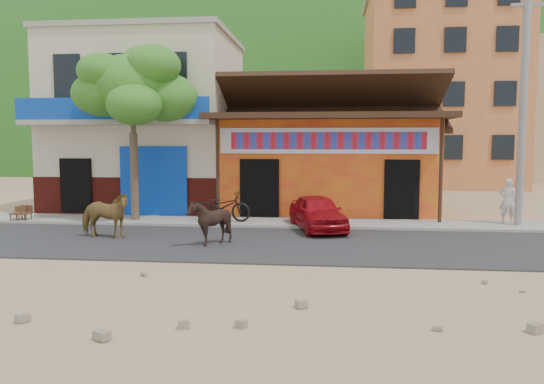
{
  "coord_description": "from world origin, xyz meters",
  "views": [
    {
      "loc": [
        2.13,
        -11.79,
        2.81
      ],
      "look_at": [
        0.49,
        3.0,
        1.4
      ],
      "focal_mm": 35.0,
      "sensor_mm": 36.0,
      "label": 1
    }
  ],
  "objects_px": {
    "cow_tan": "(105,215)",
    "cafe_chair_left": "(23,207)",
    "utility_pole": "(523,101)",
    "red_car": "(317,212)",
    "tree": "(133,133)",
    "cafe_chair_right": "(17,207)",
    "scooter": "(223,206)",
    "pedestrian": "(508,201)",
    "cow_dark": "(210,222)"
  },
  "relations": [
    {
      "from": "cow_tan",
      "to": "red_car",
      "type": "distance_m",
      "value": 6.42
    },
    {
      "from": "utility_pole",
      "to": "cow_dark",
      "type": "xyz_separation_m",
      "value": [
        -9.28,
        -3.99,
        -3.45
      ]
    },
    {
      "from": "tree",
      "to": "red_car",
      "type": "distance_m",
      "value": 6.89
    },
    {
      "from": "tree",
      "to": "cow_tan",
      "type": "bearing_deg",
      "value": -85.32
    },
    {
      "from": "cafe_chair_left",
      "to": "cow_tan",
      "type": "bearing_deg",
      "value": -33.6
    },
    {
      "from": "tree",
      "to": "cow_dark",
      "type": "distance_m",
      "value": 5.72
    },
    {
      "from": "tree",
      "to": "cow_dark",
      "type": "relative_size",
      "value": 4.77
    },
    {
      "from": "red_car",
      "to": "cafe_chair_left",
      "type": "bearing_deg",
      "value": 160.11
    },
    {
      "from": "red_car",
      "to": "tree",
      "type": "bearing_deg",
      "value": 154.24
    },
    {
      "from": "utility_pole",
      "to": "cafe_chair_left",
      "type": "distance_m",
      "value": 17.02
    },
    {
      "from": "cow_tan",
      "to": "cafe_chair_left",
      "type": "height_order",
      "value": "cow_tan"
    },
    {
      "from": "utility_pole",
      "to": "cow_tan",
      "type": "bearing_deg",
      "value": -165.43
    },
    {
      "from": "cafe_chair_right",
      "to": "cow_dark",
      "type": "bearing_deg",
      "value": -20.26
    },
    {
      "from": "red_car",
      "to": "cafe_chair_right",
      "type": "bearing_deg",
      "value": 160.46
    },
    {
      "from": "scooter",
      "to": "cafe_chair_left",
      "type": "relative_size",
      "value": 2.11
    },
    {
      "from": "tree",
      "to": "pedestrian",
      "type": "xyz_separation_m",
      "value": [
        12.6,
        0.66,
        -2.26
      ]
    },
    {
      "from": "tree",
      "to": "red_car",
      "type": "xyz_separation_m",
      "value": [
        6.33,
        -1.0,
        -2.52
      ]
    },
    {
      "from": "cow_dark",
      "to": "pedestrian",
      "type": "distance_m",
      "value": 10.12
    },
    {
      "from": "cow_tan",
      "to": "cafe_chair_left",
      "type": "xyz_separation_m",
      "value": [
        -4.09,
        2.61,
        -0.13
      ]
    },
    {
      "from": "pedestrian",
      "to": "cafe_chair_right",
      "type": "xyz_separation_m",
      "value": [
        -16.64,
        -1.16,
        -0.31
      ]
    },
    {
      "from": "cow_tan",
      "to": "cafe_chair_left",
      "type": "relative_size",
      "value": 1.72
    },
    {
      "from": "utility_pole",
      "to": "scooter",
      "type": "distance_m",
      "value": 10.31
    },
    {
      "from": "cow_dark",
      "to": "red_car",
      "type": "relative_size",
      "value": 0.39
    },
    {
      "from": "pedestrian",
      "to": "cow_dark",
      "type": "bearing_deg",
      "value": 42.8
    },
    {
      "from": "cow_dark",
      "to": "cafe_chair_left",
      "type": "relative_size",
      "value": 1.37
    },
    {
      "from": "cow_dark",
      "to": "pedestrian",
      "type": "bearing_deg",
      "value": 108.29
    },
    {
      "from": "utility_pole",
      "to": "cow_tan",
      "type": "distance_m",
      "value": 13.41
    },
    {
      "from": "pedestrian",
      "to": "utility_pole",
      "type": "bearing_deg",
      "value": 130.1
    },
    {
      "from": "tree",
      "to": "cafe_chair_right",
      "type": "height_order",
      "value": "tree"
    },
    {
      "from": "cow_dark",
      "to": "scooter",
      "type": "distance_m",
      "value": 3.78
    },
    {
      "from": "scooter",
      "to": "pedestrian",
      "type": "height_order",
      "value": "pedestrian"
    },
    {
      "from": "utility_pole",
      "to": "cow_tan",
      "type": "xyz_separation_m",
      "value": [
        -12.55,
        -3.26,
        -3.41
      ]
    },
    {
      "from": "scooter",
      "to": "cafe_chair_right",
      "type": "xyz_separation_m",
      "value": [
        -7.14,
        -0.46,
        -0.08
      ]
    },
    {
      "from": "scooter",
      "to": "cafe_chair_left",
      "type": "xyz_separation_m",
      "value": [
        -6.94,
        -0.41,
        -0.05
      ]
    },
    {
      "from": "tree",
      "to": "cafe_chair_right",
      "type": "relative_size",
      "value": 6.94
    },
    {
      "from": "red_car",
      "to": "pedestrian",
      "type": "bearing_deg",
      "value": -1.94
    },
    {
      "from": "pedestrian",
      "to": "cow_tan",
      "type": "bearing_deg",
      "value": 33.46
    },
    {
      "from": "tree",
      "to": "cafe_chair_left",
      "type": "bearing_deg",
      "value": -173.36
    },
    {
      "from": "cafe_chair_right",
      "to": "tree",
      "type": "bearing_deg",
      "value": 10.35
    },
    {
      "from": "utility_pole",
      "to": "scooter",
      "type": "relative_size",
      "value": 4.13
    },
    {
      "from": "scooter",
      "to": "pedestrian",
      "type": "bearing_deg",
      "value": -79.72
    },
    {
      "from": "tree",
      "to": "cow_dark",
      "type": "xyz_separation_m",
      "value": [
        3.52,
        -3.79,
        -2.45
      ]
    },
    {
      "from": "cow_dark",
      "to": "red_car",
      "type": "bearing_deg",
      "value": 126.96
    },
    {
      "from": "cafe_chair_left",
      "to": "cafe_chair_right",
      "type": "xyz_separation_m",
      "value": [
        -0.2,
        -0.05,
        -0.03
      ]
    },
    {
      "from": "cafe_chair_left",
      "to": "cow_dark",
      "type": "bearing_deg",
      "value": -25.47
    },
    {
      "from": "pedestrian",
      "to": "red_car",
      "type": "bearing_deg",
      "value": 31.52
    },
    {
      "from": "utility_pole",
      "to": "cow_tan",
      "type": "height_order",
      "value": "utility_pole"
    },
    {
      "from": "cow_tan",
      "to": "cafe_chair_right",
      "type": "bearing_deg",
      "value": 61.56
    },
    {
      "from": "pedestrian",
      "to": "scooter",
      "type": "bearing_deg",
      "value": 20.88
    },
    {
      "from": "tree",
      "to": "red_car",
      "type": "relative_size",
      "value": 1.84
    }
  ]
}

